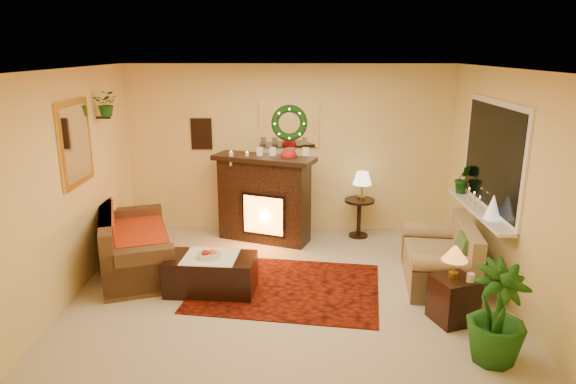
{
  "coord_description": "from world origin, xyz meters",
  "views": [
    {
      "loc": [
        0.06,
        -5.58,
        2.81
      ],
      "look_at": [
        0.0,
        0.35,
        1.15
      ],
      "focal_mm": 32.0,
      "sensor_mm": 36.0,
      "label": 1
    }
  ],
  "objects_px": {
    "loveseat": "(439,250)",
    "side_table_round": "(359,216)",
    "sofa": "(135,237)",
    "end_table_square": "(453,298)",
    "coffee_table": "(211,275)",
    "fireplace": "(264,205)"
  },
  "relations": [
    {
      "from": "loveseat",
      "to": "side_table_round",
      "type": "bearing_deg",
      "value": 123.39
    },
    {
      "from": "sofa",
      "to": "side_table_round",
      "type": "height_order",
      "value": "sofa"
    },
    {
      "from": "loveseat",
      "to": "end_table_square",
      "type": "bearing_deg",
      "value": -88.78
    },
    {
      "from": "loveseat",
      "to": "side_table_round",
      "type": "height_order",
      "value": "loveseat"
    },
    {
      "from": "end_table_square",
      "to": "sofa",
      "type": "bearing_deg",
      "value": 160.38
    },
    {
      "from": "loveseat",
      "to": "end_table_square",
      "type": "distance_m",
      "value": 0.98
    },
    {
      "from": "sofa",
      "to": "coffee_table",
      "type": "xyz_separation_m",
      "value": [
        1.1,
        -0.67,
        -0.22
      ]
    },
    {
      "from": "sofa",
      "to": "side_table_round",
      "type": "relative_size",
      "value": 3.16
    },
    {
      "from": "coffee_table",
      "to": "side_table_round",
      "type": "bearing_deg",
      "value": 48.06
    },
    {
      "from": "loveseat",
      "to": "coffee_table",
      "type": "distance_m",
      "value": 2.8
    },
    {
      "from": "fireplace",
      "to": "end_table_square",
      "type": "height_order",
      "value": "fireplace"
    },
    {
      "from": "sofa",
      "to": "loveseat",
      "type": "height_order",
      "value": "sofa"
    },
    {
      "from": "side_table_round",
      "to": "coffee_table",
      "type": "height_order",
      "value": "side_table_round"
    },
    {
      "from": "sofa",
      "to": "end_table_square",
      "type": "xyz_separation_m",
      "value": [
        3.77,
        -1.34,
        -0.16
      ]
    },
    {
      "from": "side_table_round",
      "to": "end_table_square",
      "type": "relative_size",
      "value": 1.21
    },
    {
      "from": "coffee_table",
      "to": "loveseat",
      "type": "bearing_deg",
      "value": 10.39
    },
    {
      "from": "sofa",
      "to": "end_table_square",
      "type": "bearing_deg",
      "value": -38.81
    },
    {
      "from": "loveseat",
      "to": "sofa",
      "type": "bearing_deg",
      "value": -178.48
    },
    {
      "from": "side_table_round",
      "to": "coffee_table",
      "type": "bearing_deg",
      "value": -136.45
    },
    {
      "from": "sofa",
      "to": "side_table_round",
      "type": "distance_m",
      "value": 3.32
    },
    {
      "from": "fireplace",
      "to": "end_table_square",
      "type": "xyz_separation_m",
      "value": [
        2.13,
        -2.41,
        -0.28
      ]
    },
    {
      "from": "loveseat",
      "to": "coffee_table",
      "type": "xyz_separation_m",
      "value": [
        -2.77,
        -0.29,
        -0.21
      ]
    }
  ]
}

